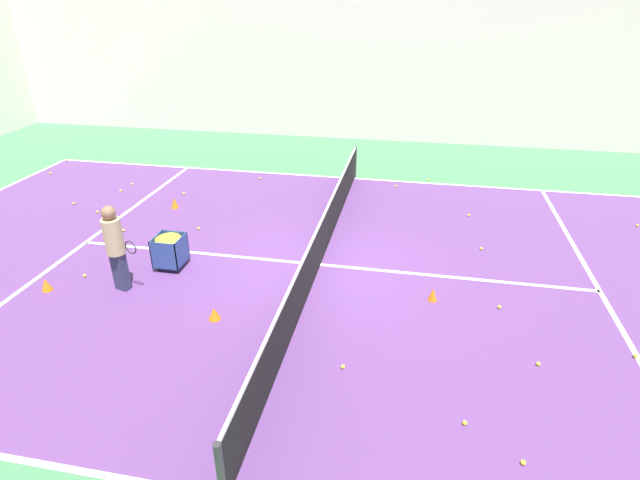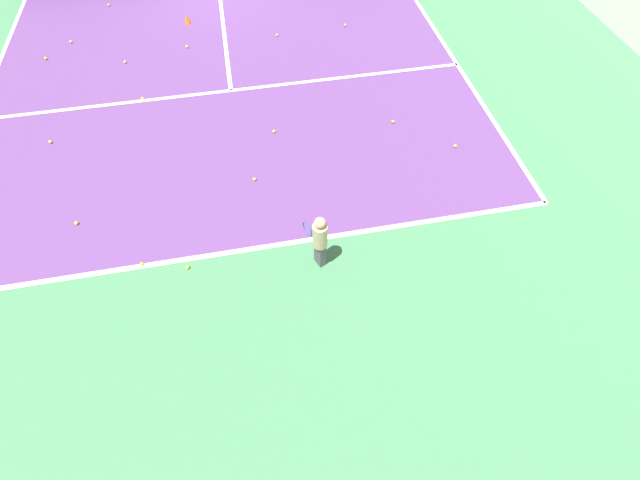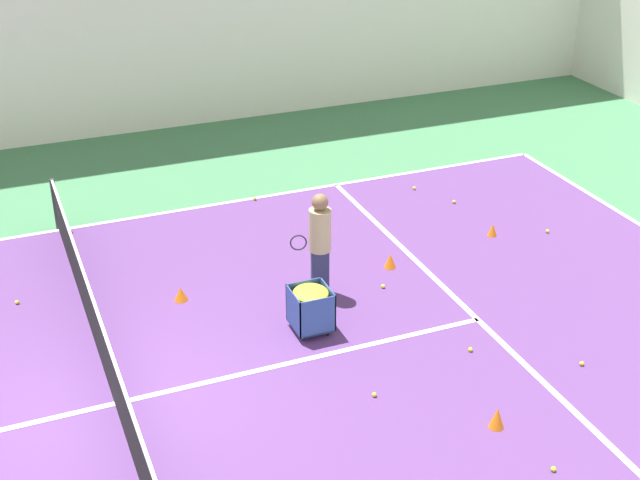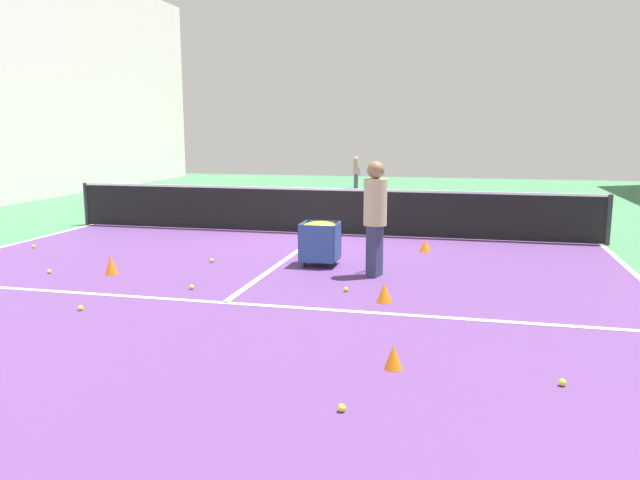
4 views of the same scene
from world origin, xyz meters
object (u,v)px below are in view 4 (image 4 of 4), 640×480
(ball_cart, at_px, (320,234))
(tennis_net, at_px, (322,210))
(coach_at_net, at_px, (375,211))
(training_cone_0, at_px, (425,245))
(training_cone_1, at_px, (393,357))
(player_near_baseline, at_px, (356,170))

(ball_cart, bearing_deg, tennis_net, -77.45)
(coach_at_net, distance_m, training_cone_0, 2.52)
(coach_at_net, height_order, training_cone_1, coach_at_net)
(ball_cart, bearing_deg, training_cone_1, 112.03)
(player_near_baseline, distance_m, coach_at_net, 15.19)
(player_near_baseline, height_order, training_cone_0, player_near_baseline)
(player_near_baseline, relative_size, coach_at_net, 0.68)
(tennis_net, relative_size, coach_at_net, 6.54)
(ball_cart, bearing_deg, training_cone_0, -135.23)
(coach_at_net, relative_size, training_cone_0, 7.75)
(training_cone_1, bearing_deg, coach_at_net, -78.83)
(training_cone_0, xyz_separation_m, training_cone_1, (-0.11, 6.12, 0.00))
(training_cone_0, bearing_deg, coach_at_net, 73.77)
(ball_cart, bearing_deg, player_near_baseline, -82.34)
(ball_cart, relative_size, training_cone_0, 3.23)
(coach_at_net, distance_m, training_cone_1, 4.06)
(tennis_net, bearing_deg, training_cone_0, 147.30)
(training_cone_1, bearing_deg, training_cone_0, -88.95)
(ball_cart, relative_size, training_cone_1, 3.16)
(tennis_net, relative_size, training_cone_0, 50.65)
(tennis_net, xyz_separation_m, ball_cart, (-0.72, 3.22, 0.01))
(training_cone_0, bearing_deg, player_near_baseline, -74.06)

